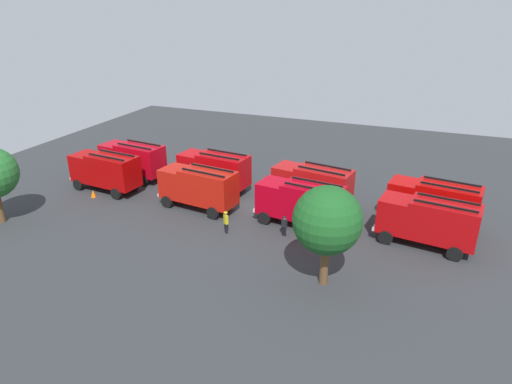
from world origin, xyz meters
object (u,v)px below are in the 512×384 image
Objects in this scene: fire_truck_7 at (105,170)px; firefighter_0 at (303,180)px; firefighter_2 at (284,225)px; fire_truck_2 at (214,169)px; fire_truck_5 at (300,201)px; fire_truck_0 at (434,201)px; firefighter_1 at (95,161)px; tree_0 at (327,221)px; fire_truck_3 at (133,159)px; fire_truck_4 at (428,220)px; fire_truck_6 at (198,186)px; fire_truck_1 at (312,184)px; traffic_cone_0 at (328,196)px; firefighter_3 at (226,221)px; traffic_cone_2 at (93,193)px; traffic_cone_1 at (311,238)px.

firefighter_0 is at bearing -151.72° from fire_truck_7.
fire_truck_2 is at bearing -110.01° from firefighter_2.
fire_truck_5 reaches higher than firefighter_2.
fire_truck_0 is 34.88m from firefighter_1.
tree_0 is (-28.60, 12.33, 3.67)m from firefighter_1.
fire_truck_5 is 2.60m from firefighter_2.
fire_truck_3 and fire_truck_4 have the same top height.
firefighter_1 is 0.98× the size of firefighter_2.
fire_truck_6 is at bearing -29.32° from tree_0.
fire_truck_1 is at bearing 8.75° from fire_truck_0.
fire_truck_0 is at bearing 135.47° from firefighter_2.
fire_truck_5 is at bearing 80.67° from traffic_cone_0.
traffic_cone_2 is (14.72, -1.94, -0.67)m from firefighter_3.
fire_truck_7 is at bearing 6.59° from fire_truck_5.
firefighter_1 is (5.26, -4.63, -1.26)m from fire_truck_7.
firefighter_2 is 8.34m from traffic_cone_0.
traffic_cone_1 is at bearing -47.26° from firefighter_1.
traffic_cone_2 reaches higher than traffic_cone_1.
tree_0 is (-23.34, 7.70, 2.41)m from fire_truck_7.
fire_truck_3 is 4.51× the size of firefighter_2.
fire_truck_7 is (19.55, -0.28, 0.00)m from fire_truck_5.
fire_truck_2 is 11.61m from traffic_cone_2.
fire_truck_1 is 10.12× the size of traffic_cone_0.
tree_0 is at bearing -55.22° from firefighter_1.
fire_truck_3 and fire_truck_5 have the same top height.
fire_truck_4 is 19.00m from fire_truck_6.
fire_truck_4 reaches higher than traffic_cone_2.
fire_truck_0 is 12.42m from firefighter_2.
fire_truck_4 is (-9.83, 3.86, 0.00)m from fire_truck_1.
firefighter_1 is at bearing -1.41° from fire_truck_3.
fire_truck_6 is 4.61× the size of firefighter_1.
firefighter_1 is at bearing 108.85° from firefighter_3.
fire_truck_2 is 1.00× the size of fire_truck_7.
fire_truck_0 is 1.01× the size of fire_truck_6.
fire_truck_2 is at bearing -30.03° from traffic_cone_1.
fire_truck_4 is at bearing 168.86° from fire_truck_1.
fire_truck_7 is at bearing 15.46° from traffic_cone_0.
firefighter_2 reaches higher than traffic_cone_2.
firefighter_3 is (5.07, 3.45, -1.12)m from fire_truck_5.
fire_truck_1 reaches higher than firefighter_2.
fire_truck_5 is at bearing -55.38° from traffic_cone_1.
firefighter_3 is at bearing -59.27° from firefighter_2.
traffic_cone_2 is at bearing -83.89° from firefighter_1.
firefighter_0 is at bearing -29.06° from traffic_cone_0.
fire_truck_4 is at bearing -171.90° from fire_truck_6.
fire_truck_3 is at bearing -4.60° from fire_truck_5.
fire_truck_1 is 10.56m from fire_truck_4.
firefighter_0 is at bearing -70.34° from traffic_cone_1.
fire_truck_3 is at bearing 67.47° from firefighter_0.
traffic_cone_1 is at bearing -38.90° from firefighter_3.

